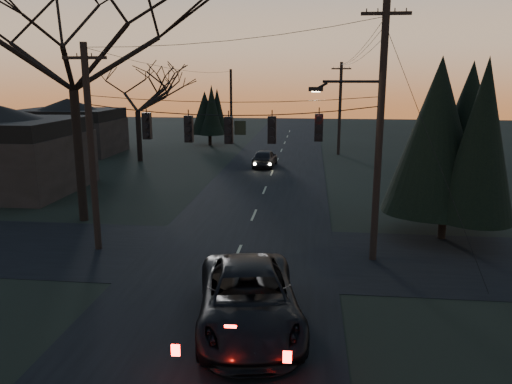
# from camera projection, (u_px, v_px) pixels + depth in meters

# --- Properties ---
(main_road) EXTENTS (8.00, 120.00, 0.02)m
(main_road) POSITION_uv_depth(u_px,v_px,m) (261.00, 197.00, 30.34)
(main_road) COLOR black
(main_road) RESTS_ON ground
(cross_road) EXTENTS (60.00, 7.00, 0.02)m
(cross_road) POSITION_uv_depth(u_px,v_px,m) (237.00, 254.00, 20.66)
(cross_road) COLOR black
(cross_road) RESTS_ON ground
(utility_pole_right) EXTENTS (5.00, 0.30, 10.00)m
(utility_pole_right) POSITION_uv_depth(u_px,v_px,m) (372.00, 259.00, 20.07)
(utility_pole_right) COLOR black
(utility_pole_right) RESTS_ON ground
(utility_pole_left) EXTENTS (1.80, 0.30, 8.50)m
(utility_pole_left) POSITION_uv_depth(u_px,v_px,m) (99.00, 249.00, 21.31)
(utility_pole_left) COLOR black
(utility_pole_left) RESTS_ON ground
(utility_pole_far_r) EXTENTS (1.80, 0.30, 8.50)m
(utility_pole_far_r) POSITION_uv_depth(u_px,v_px,m) (338.00, 155.00, 47.18)
(utility_pole_far_r) COLOR black
(utility_pole_far_r) RESTS_ON ground
(utility_pole_far_l) EXTENTS (0.30, 0.30, 8.00)m
(utility_pole_far_l) POSITION_uv_depth(u_px,v_px,m) (232.00, 142.00, 56.17)
(utility_pole_far_l) COLOR black
(utility_pole_far_l) RESTS_ON ground
(span_signal_assembly) EXTENTS (11.50, 0.44, 1.64)m
(span_signal_assembly) POSITION_uv_depth(u_px,v_px,m) (230.00, 128.00, 19.51)
(span_signal_assembly) COLOR black
(span_signal_assembly) RESTS_ON ground
(bare_tree_left) EXTENTS (10.56, 10.56, 13.11)m
(bare_tree_left) POSITION_uv_depth(u_px,v_px,m) (69.00, 33.00, 23.50)
(bare_tree_left) COLOR black
(bare_tree_left) RESTS_ON ground
(evergreen_right) EXTENTS (4.69, 4.69, 7.23)m
(evergreen_right) POSITION_uv_depth(u_px,v_px,m) (449.00, 146.00, 21.73)
(evergreen_right) COLOR black
(evergreen_right) RESTS_ON ground
(bare_tree_dist) EXTENTS (7.71, 7.71, 8.59)m
(bare_tree_dist) POSITION_uv_depth(u_px,v_px,m) (137.00, 91.00, 42.21)
(bare_tree_dist) COLOR black
(bare_tree_dist) RESTS_ON ground
(evergreen_dist) EXTENTS (3.21, 3.21, 5.83)m
(evergreen_dist) POSITION_uv_depth(u_px,v_px,m) (209.00, 112.00, 52.93)
(evergreen_dist) COLOR black
(evergreen_dist) RESTS_ON ground
(house_left_far) EXTENTS (9.00, 7.00, 5.20)m
(house_left_far) POSITION_uv_depth(u_px,v_px,m) (69.00, 126.00, 47.40)
(house_left_far) COLOR black
(house_left_far) RESTS_ON ground
(suv_near) EXTENTS (3.89, 6.61, 1.72)m
(suv_near) POSITION_uv_depth(u_px,v_px,m) (249.00, 299.00, 14.49)
(suv_near) COLOR black
(suv_near) RESTS_ON ground
(sedan_oncoming_a) EXTENTS (1.97, 4.30, 1.43)m
(sedan_oncoming_a) POSITION_uv_depth(u_px,v_px,m) (265.00, 158.00, 40.61)
(sedan_oncoming_a) COLOR black
(sedan_oncoming_a) RESTS_ON ground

